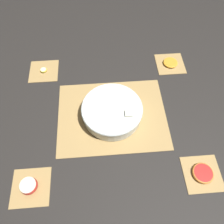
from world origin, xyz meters
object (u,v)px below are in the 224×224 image
(banana_coin_single, at_px, (43,70))
(grapefruit_slice, at_px, (203,173))
(apple_half, at_px, (29,186))
(fruit_salad_bowl, at_px, (112,111))
(orange_slice_whole, at_px, (170,63))

(banana_coin_single, bearing_deg, grapefruit_slice, 138.63)
(apple_half, distance_m, banana_coin_single, 0.59)
(fruit_salad_bowl, height_order, orange_slice_whole, fruit_salad_bowl)
(fruit_salad_bowl, xyz_separation_m, orange_slice_whole, (-0.33, -0.29, -0.03))
(apple_half, distance_m, orange_slice_whole, 0.89)
(apple_half, relative_size, orange_slice_whole, 0.86)
(fruit_salad_bowl, distance_m, banana_coin_single, 0.45)
(apple_half, bearing_deg, grapefruit_slice, 180.00)
(fruit_salad_bowl, relative_size, apple_half, 4.15)
(apple_half, height_order, orange_slice_whole, apple_half)
(fruit_salad_bowl, distance_m, grapefruit_slice, 0.45)
(grapefruit_slice, bearing_deg, apple_half, -0.00)
(orange_slice_whole, distance_m, grapefruit_slice, 0.59)
(orange_slice_whole, bearing_deg, apple_half, 41.37)
(orange_slice_whole, relative_size, banana_coin_single, 2.18)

